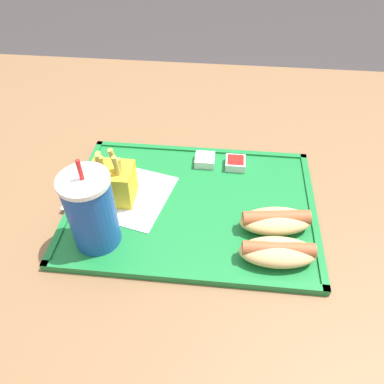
{
  "coord_description": "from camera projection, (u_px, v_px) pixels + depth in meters",
  "views": [
    {
      "loc": [
        -0.08,
        0.52,
        1.25
      ],
      "look_at": [
        -0.03,
        0.03,
        0.78
      ],
      "focal_mm": 35.0,
      "sensor_mm": 36.0,
      "label": 1
    }
  ],
  "objects": [
    {
      "name": "hot_dog_near",
      "position": [
        276.0,
        220.0,
        0.64
      ],
      "size": [
        0.13,
        0.07,
        0.04
      ],
      "color": "#DBB270",
      "rests_on": "food_tray"
    },
    {
      "name": "hot_dog_far",
      "position": [
        278.0,
        252.0,
        0.6
      ],
      "size": [
        0.13,
        0.06,
        0.04
      ],
      "color": "#DBB270",
      "rests_on": "food_tray"
    },
    {
      "name": "sauce_cup_ketchup",
      "position": [
        235.0,
        163.0,
        0.77
      ],
      "size": [
        0.04,
        0.04,
        0.02
      ],
      "color": "silver",
      "rests_on": "food_tray"
    },
    {
      "name": "dining_table",
      "position": [
        183.0,
        292.0,
        0.99
      ],
      "size": [
        1.4,
        1.13,
        0.74
      ],
      "color": "brown",
      "rests_on": "ground_plane"
    },
    {
      "name": "paper_napkin",
      "position": [
        122.0,
        193.0,
        0.72
      ],
      "size": [
        0.21,
        0.19,
        0.0
      ],
      "color": "white",
      "rests_on": "food_tray"
    },
    {
      "name": "sauce_cup_mayo",
      "position": [
        205.0,
        160.0,
        0.78
      ],
      "size": [
        0.04,
        0.04,
        0.02
      ],
      "color": "silver",
      "rests_on": "food_tray"
    },
    {
      "name": "soda_cup",
      "position": [
        91.0,
        211.0,
        0.59
      ],
      "size": [
        0.08,
        0.08,
        0.17
      ],
      "color": "#194CA5",
      "rests_on": "food_tray"
    },
    {
      "name": "fries_carton",
      "position": [
        113.0,
        183.0,
        0.69
      ],
      "size": [
        0.08,
        0.06,
        0.12
      ],
      "color": "gold",
      "rests_on": "food_tray"
    },
    {
      "name": "ground_plane",
      "position": [
        185.0,
        350.0,
        1.25
      ],
      "size": [
        8.0,
        8.0,
        0.0
      ],
      "primitive_type": "plane",
      "color": "#383333"
    },
    {
      "name": "food_tray",
      "position": [
        192.0,
        205.0,
        0.71
      ],
      "size": [
        0.46,
        0.33,
        0.01
      ],
      "color": "#197233",
      "rests_on": "dining_table"
    }
  ]
}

